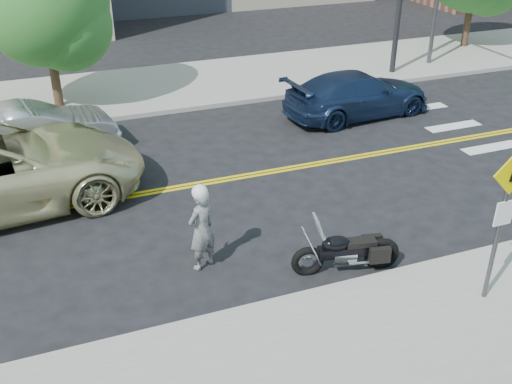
{
  "coord_description": "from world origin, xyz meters",
  "views": [
    {
      "loc": [
        -2.7,
        -12.88,
        6.95
      ],
      "look_at": [
        1.07,
        -2.96,
        1.2
      ],
      "focal_mm": 42.0,
      "sensor_mm": 36.0,
      "label": 1
    }
  ],
  "objects": [
    {
      "name": "ground_plane",
      "position": [
        0.0,
        0.0,
        0.0
      ],
      "size": [
        120.0,
        120.0,
        0.0
      ],
      "primitive_type": "plane",
      "color": "black",
      "rests_on": "ground"
    },
    {
      "name": "parked_car_blue",
      "position": [
        6.68,
        2.8,
        0.7
      ],
      "size": [
        4.98,
        2.41,
        1.4
      ],
      "primitive_type": "imported",
      "rotation": [
        0.0,
        0.0,
        1.67
      ],
      "color": "navy",
      "rests_on": "ground"
    },
    {
      "name": "motorcyclist",
      "position": [
        -0.22,
        -3.41,
        0.91
      ],
      "size": [
        0.74,
        0.65,
        1.82
      ],
      "rotation": [
        0.0,
        0.0,
        3.62
      ],
      "color": "#ACACB1",
      "rests_on": "ground"
    },
    {
      "name": "tree_far_a",
      "position": [
        -2.12,
        6.69,
        3.45
      ],
      "size": [
        3.98,
        3.98,
        5.44
      ],
      "rotation": [
        0.0,
        0.0,
        -0.29
      ],
      "color": "#382619",
      "rests_on": "ground"
    },
    {
      "name": "pedestrian_sign",
      "position": [
        4.2,
        -6.31,
        1.96
      ],
      "size": [
        0.78,
        0.08,
        3.0
      ],
      "color": "#4C4C51",
      "rests_on": "sidewalk_near"
    },
    {
      "name": "parked_car_silver",
      "position": [
        -3.03,
        3.17,
        0.73
      ],
      "size": [
        4.62,
        2.25,
        1.46
      ],
      "primitive_type": "imported",
      "rotation": [
        0.0,
        0.0,
        1.74
      ],
      "color": "#AAAEB2",
      "rests_on": "ground"
    },
    {
      "name": "sidewalk_far",
      "position": [
        0.0,
        7.5,
        0.07
      ],
      "size": [
        60.0,
        5.0,
        0.15
      ],
      "primitive_type": "cube",
      "color": "#9E9B91",
      "rests_on": "ground_plane"
    },
    {
      "name": "motorcycle",
      "position": [
        2.35,
        -4.52,
        0.63
      ],
      "size": [
        2.16,
        1.02,
        1.27
      ],
      "primitive_type": null,
      "rotation": [
        0.0,
        0.0,
        -0.19
      ],
      "color": "black",
      "rests_on": "ground"
    }
  ]
}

